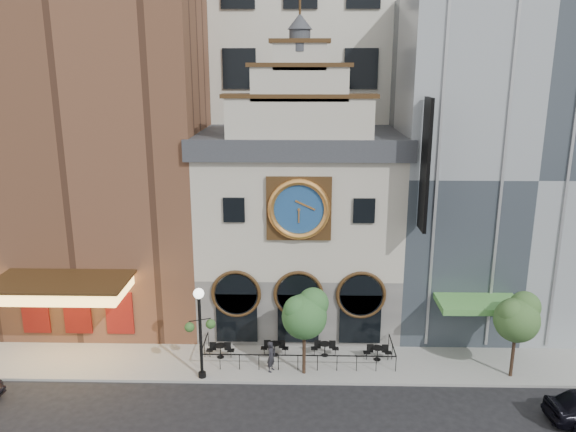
% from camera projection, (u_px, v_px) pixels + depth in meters
% --- Properties ---
extents(ground, '(120.00, 120.00, 0.00)m').
position_uv_depth(ground, '(298.00, 385.00, 29.41)').
color(ground, black).
rests_on(ground, ground).
extents(sidewalk, '(44.00, 5.00, 0.15)m').
position_uv_depth(sidewalk, '(298.00, 359.00, 31.81)').
color(sidewalk, gray).
rests_on(sidewalk, ground).
extents(clock_building, '(12.60, 8.78, 18.65)m').
position_uv_depth(clock_building, '(299.00, 222.00, 35.24)').
color(clock_building, '#605E5B').
rests_on(clock_building, ground).
extents(theater_building, '(14.00, 15.60, 25.00)m').
position_uv_depth(theater_building, '(98.00, 123.00, 36.06)').
color(theater_building, brown).
rests_on(theater_building, ground).
extents(retail_building, '(14.00, 14.40, 20.00)m').
position_uv_depth(retail_building, '(501.00, 163.00, 36.13)').
color(retail_building, gray).
rests_on(retail_building, ground).
extents(office_tower, '(20.00, 16.00, 40.00)m').
position_uv_depth(office_tower, '(301.00, 15.00, 43.55)').
color(office_tower, beige).
rests_on(office_tower, ground).
extents(cafe_railing, '(10.60, 2.60, 0.90)m').
position_uv_depth(cafe_railing, '(298.00, 351.00, 31.67)').
color(cafe_railing, black).
rests_on(cafe_railing, sidewalk).
extents(bistro_0, '(1.58, 0.68, 0.90)m').
position_uv_depth(bistro_0, '(220.00, 350.00, 31.76)').
color(bistro_0, black).
rests_on(bistro_0, sidewalk).
extents(bistro_1, '(1.58, 0.68, 0.90)m').
position_uv_depth(bistro_1, '(275.00, 348.00, 32.00)').
color(bistro_1, black).
rests_on(bistro_1, sidewalk).
extents(bistro_2, '(1.58, 0.68, 0.90)m').
position_uv_depth(bistro_2, '(325.00, 348.00, 31.96)').
color(bistro_2, black).
rests_on(bistro_2, sidewalk).
extents(bistro_3, '(1.58, 0.68, 0.90)m').
position_uv_depth(bistro_3, '(377.00, 352.00, 31.51)').
color(bistro_3, black).
rests_on(bistro_3, sidewalk).
extents(pedestrian, '(0.63, 0.74, 1.73)m').
position_uv_depth(pedestrian, '(271.00, 356.00, 30.26)').
color(pedestrian, black).
rests_on(pedestrian, sidewalk).
extents(lamppost, '(1.55, 0.91, 5.06)m').
position_uv_depth(lamppost, '(200.00, 323.00, 29.07)').
color(lamppost, black).
rests_on(lamppost, sidewalk).
extents(tree_left, '(2.48, 2.39, 4.78)m').
position_uv_depth(tree_left, '(305.00, 313.00, 29.39)').
color(tree_left, '#382619').
rests_on(tree_left, sidewalk).
extents(tree_right, '(2.44, 2.35, 4.69)m').
position_uv_depth(tree_right, '(518.00, 316.00, 29.14)').
color(tree_right, '#382619').
rests_on(tree_right, sidewalk).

